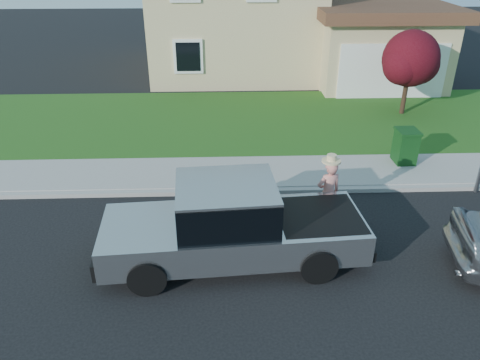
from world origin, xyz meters
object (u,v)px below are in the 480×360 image
Objects in this scene: trash_bin at (405,146)px; pickup_truck at (232,226)px; woman at (328,192)px; ornamental_tree at (411,61)px.

pickup_truck is at bearing -141.49° from trash_bin.
trash_bin is (5.37, 4.51, -0.20)m from pickup_truck.
woman is 1.78× the size of trash_bin.
pickup_truck reaches higher than woman.
ornamental_tree reaches higher than woman.
trash_bin is (3.03, 3.11, -0.20)m from woman.
pickup_truck is 11.48m from ornamental_tree.
pickup_truck is 7.02m from trash_bin.
pickup_truck is 1.82× the size of ornamental_tree.
trash_bin is at bearing 35.92° from pickup_truck.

